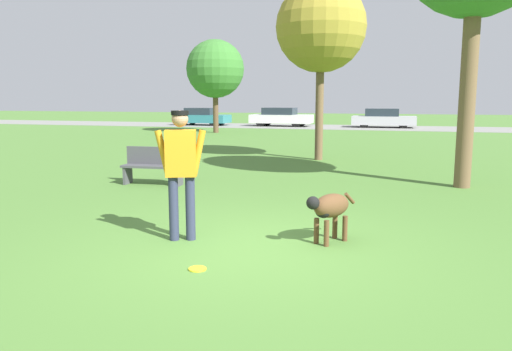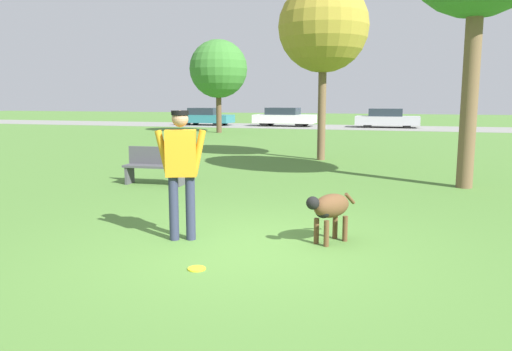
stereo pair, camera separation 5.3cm
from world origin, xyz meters
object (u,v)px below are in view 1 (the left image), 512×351
object	(u,v)px
tree_mid_center	(321,28)
park_bench	(154,164)
frisbee	(197,269)
parked_car_teal	(202,117)
parked_car_white	(281,117)
dog	(330,208)
parked_car_silver	(383,118)
person	(181,164)
tree_far_left	(215,69)

from	to	relation	value
tree_mid_center	park_bench	xyz separation A→B (m)	(-2.79, -5.60, -3.60)
frisbee	parked_car_teal	xyz separation A→B (m)	(-11.99, 28.85, 0.60)
parked_car_white	park_bench	size ratio (longest dim) A/B	3.00
dog	parked_car_silver	distance (m)	28.02
person	parked_car_silver	distance (m)	28.49
person	frisbee	world-z (taller)	person
frisbee	park_bench	distance (m)	5.94
person	parked_car_white	xyz separation A→B (m)	(-5.48, 28.04, -0.40)
tree_far_left	park_bench	distance (m)	17.66
dog	frisbee	size ratio (longest dim) A/B	4.12
tree_mid_center	parked_car_teal	bearing A→B (deg)	122.41
frisbee	parked_car_white	xyz separation A→B (m)	(-6.15, 29.10, 0.64)
parked_car_silver	park_bench	distance (m)	24.85
parked_car_white	dog	bearing A→B (deg)	-73.37
person	tree_far_left	bearing A→B (deg)	88.91
tree_far_left	park_bench	world-z (taller)	tree_far_left
person	parked_car_silver	bearing A→B (deg)	66.03
tree_far_left	tree_mid_center	bearing A→B (deg)	-55.01
frisbee	parked_car_teal	bearing A→B (deg)	112.56
dog	parked_car_teal	xyz separation A→B (m)	(-13.26, 27.35, 0.14)
parked_car_silver	frisbee	bearing A→B (deg)	-92.60
frisbee	tree_mid_center	size ratio (longest dim) A/B	0.04
parked_car_white	park_bench	xyz separation A→B (m)	(2.97, -24.11, -0.20)
tree_far_left	park_bench	size ratio (longest dim) A/B	3.65
dog	tree_far_left	size ratio (longest dim) A/B	0.16
tree_far_left	parked_car_silver	world-z (taller)	tree_far_left
parked_car_teal	frisbee	bearing A→B (deg)	-66.78
parked_car_teal	parked_car_white	bearing A→B (deg)	3.09
tree_mid_center	parked_car_silver	xyz separation A→B (m)	(1.19, 18.92, -3.44)
park_bench	tree_far_left	bearing A→B (deg)	102.88
dog	tree_mid_center	world-z (taller)	tree_mid_center
parked_car_white	parked_car_silver	size ratio (longest dim) A/B	1.02
park_bench	parked_car_silver	bearing A→B (deg)	77.11
park_bench	parked_car_teal	bearing A→B (deg)	106.58
frisbee	park_bench	bearing A→B (deg)	122.56
parked_car_silver	parked_car_teal	bearing A→B (deg)	-178.08
tree_far_left	parked_car_teal	size ratio (longest dim) A/B	1.34
tree_mid_center	parked_car_white	distance (m)	19.68
tree_mid_center	park_bench	bearing A→B (deg)	-116.48
tree_far_left	parked_car_white	xyz separation A→B (m)	(1.99, 7.44, -2.91)
parked_car_teal	parked_car_white	size ratio (longest dim) A/B	0.91
dog	parked_car_silver	bearing A→B (deg)	-146.99
dog	tree_mid_center	bearing A→B (deg)	-137.59
tree_mid_center	parked_car_white	world-z (taller)	tree_mid_center
dog	park_bench	bearing A→B (deg)	-96.05
parked_car_white	parked_car_teal	bearing A→B (deg)	-175.99
person	parked_car_teal	xyz separation A→B (m)	(-11.31, 27.79, -0.43)
parked_car_silver	park_bench	bearing A→B (deg)	-100.27
person	tree_mid_center	world-z (taller)	tree_mid_center
parked_car_silver	park_bench	world-z (taller)	parked_car_silver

